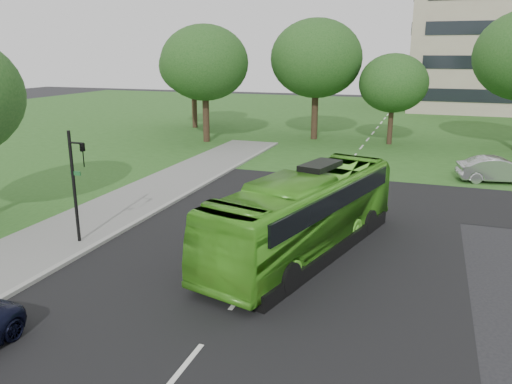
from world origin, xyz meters
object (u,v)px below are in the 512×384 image
traffic_light (76,179)px  tree_park_f (193,66)px  tree_park_a (205,63)px  sedan (498,170)px  bus (305,213)px  tree_park_b (316,59)px  tree_park_c (393,83)px

traffic_light → tree_park_f: bearing=121.6°
tree_park_a → sedan: tree_park_a is taller
sedan → bus: bearing=138.8°
tree_park_a → tree_park_f: tree_park_a is taller
tree_park_a → tree_park_b: (8.68, 4.53, 0.35)m
tree_park_b → tree_park_f: (-13.47, 2.91, -0.83)m
tree_park_a → sedan: size_ratio=2.14×
tree_park_c → bus: bearing=-92.3°
tree_park_a → tree_park_b: bearing=27.5°
tree_park_a → bus: (14.39, -21.86, -5.19)m
tree_park_a → tree_park_c: (15.42, 4.01, -1.62)m
tree_park_c → tree_park_f: bearing=170.4°
tree_park_b → tree_park_f: tree_park_b is taller
bus → traffic_light: bearing=-150.1°
tree_park_f → tree_park_c: bearing=-9.6°
tree_park_f → traffic_light: 33.48m
tree_park_a → bus: 26.68m
tree_park_f → sedan: size_ratio=1.99×
tree_park_c → tree_park_f: (-20.20, 3.43, 1.13)m
tree_park_f → bus: size_ratio=0.81×
tree_park_b → tree_park_c: (6.74, -0.51, -1.96)m
bus → tree_park_a: bearing=138.4°
tree_park_b → bus: bearing=-77.8°
tree_park_f → sedan: 31.73m
tree_park_f → sedan: (27.58, -14.69, -5.53)m
tree_park_a → traffic_light: (5.59, -24.20, -4.01)m
tree_park_c → tree_park_b: bearing=175.7°
tree_park_c → traffic_light: 29.97m
tree_park_f → sedan: tree_park_f is taller
tree_park_b → tree_park_c: 7.04m
tree_park_a → tree_park_f: size_ratio=1.08×
tree_park_c → sedan: tree_park_c is taller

